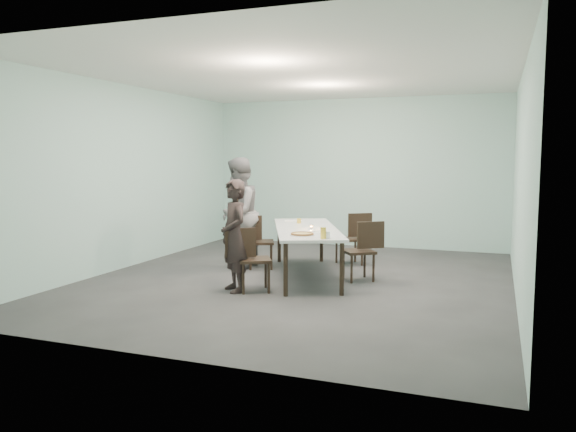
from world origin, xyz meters
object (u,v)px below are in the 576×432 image
(chair_near_right, at_px, (364,247))
(side_plate, at_px, (318,231))
(chair_far_right, at_px, (354,235))
(diner_near, at_px, (234,236))
(tealight, at_px, (311,228))
(beer_glass, at_px, (323,233))
(chair_far_left, at_px, (256,238))
(pizza, at_px, (302,234))
(table, at_px, (306,231))
(amber_tumbler, at_px, (299,221))
(chair_near_left, at_px, (249,255))
(water_tumbler, at_px, (327,235))
(diner_far, at_px, (238,213))

(chair_near_right, xyz_separation_m, side_plate, (-0.58, -0.40, 0.25))
(chair_far_right, distance_m, side_plate, 1.60)
(diner_near, bearing_deg, tealight, 100.70)
(side_plate, distance_m, beer_glass, 0.72)
(chair_far_left, distance_m, beer_glass, 2.07)
(beer_glass, bearing_deg, diner_near, -168.29)
(diner_near, xyz_separation_m, pizza, (0.83, 0.43, 0.01))
(pizza, bearing_deg, table, 104.97)
(chair_far_left, distance_m, chair_far_right, 1.68)
(pizza, height_order, tealight, tealight)
(chair_far_left, xyz_separation_m, amber_tumbler, (0.68, 0.18, 0.29))
(chair_near_right, distance_m, pizza, 1.13)
(chair_near_left, bearing_deg, pizza, -0.14)
(diner_near, height_order, amber_tumbler, diner_near)
(chair_far_left, xyz_separation_m, chair_far_right, (1.42, 0.91, 0.00))
(chair_far_right, distance_m, diner_near, 2.70)
(tealight, bearing_deg, chair_far_right, 76.69)
(chair_near_left, xyz_separation_m, tealight, (0.54, 1.06, 0.27))
(chair_near_left, xyz_separation_m, water_tumbler, (1.04, 0.23, 0.29))
(beer_glass, height_order, amber_tumbler, beer_glass)
(diner_near, xyz_separation_m, diner_far, (-0.65, 1.49, 0.15))
(amber_tumbler, bearing_deg, chair_near_right, -20.92)
(diner_far, distance_m, beer_glass, 2.21)
(side_plate, bearing_deg, amber_tumbler, 125.07)
(chair_far_right, xyz_separation_m, beer_glass, (0.14, -2.23, 0.32))
(pizza, bearing_deg, chair_far_left, 136.37)
(pizza, bearing_deg, water_tumbler, -18.82)
(chair_near_right, height_order, beer_glass, beer_glass)
(chair_far_right, relative_size, side_plate, 4.83)
(beer_glass, xyz_separation_m, water_tumbler, (0.04, 0.05, -0.03))
(diner_far, distance_m, tealight, 1.43)
(chair_near_left, bearing_deg, side_plate, 19.56)
(tealight, bearing_deg, chair_near_left, -116.98)
(table, height_order, chair_far_right, chair_far_right)
(diner_near, distance_m, diner_far, 1.63)
(table, height_order, tealight, tealight)
(diner_near, distance_m, pizza, 0.93)
(diner_near, bearing_deg, chair_near_right, 84.84)
(chair_near_left, distance_m, chair_near_right, 1.80)
(table, distance_m, diner_far, 1.30)
(chair_far_left, height_order, chair_far_right, same)
(chair_far_left, bearing_deg, chair_far_right, 9.19)
(chair_far_left, relative_size, tealight, 15.54)
(diner_near, distance_m, beer_glass, 1.21)
(chair_far_right, bearing_deg, diner_near, 33.76)
(chair_far_right, relative_size, beer_glass, 5.80)
(beer_glass, xyz_separation_m, amber_tumbler, (-0.87, 1.51, -0.03))
(chair_far_left, relative_size, water_tumbler, 9.67)
(chair_near_left, bearing_deg, diner_far, 90.78)
(diner_far, xyz_separation_m, side_plate, (1.56, -0.58, -0.15))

